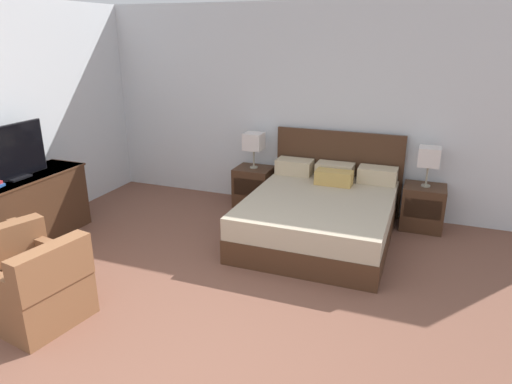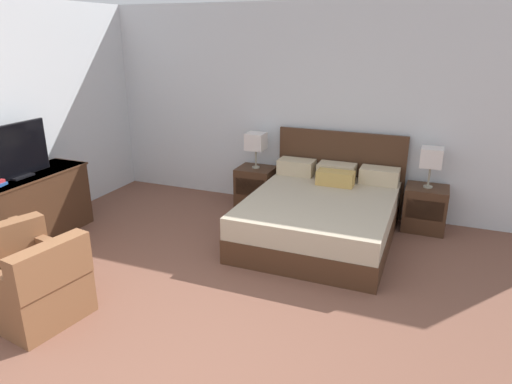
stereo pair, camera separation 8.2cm
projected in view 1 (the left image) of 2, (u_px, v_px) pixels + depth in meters
The scene contains 10 objects.
wall_back at pixel (307, 109), 6.16m from camera, with size 7.12×0.06×2.73m, color silver.
bed at pixel (321, 214), 5.45m from camera, with size 1.71×2.04×1.12m.
nightstand_left at pixel (254, 187), 6.47m from camera, with size 0.50×0.44×0.55m.
nightstand_right at pixel (423, 207), 5.70m from camera, with size 0.50×0.44×0.55m.
table_lamp_left at pixel (254, 142), 6.25m from camera, with size 0.25×0.25×0.49m.
table_lamp_right at pixel (429, 157), 5.49m from camera, with size 0.25×0.25×0.49m.
dresser at pixel (30, 208), 5.31m from camera, with size 0.54×1.41×0.80m.
tv at pixel (13, 153), 5.00m from camera, with size 0.18×0.84×0.61m.
armchair_by_window at pixel (0, 266), 4.24m from camera, with size 0.87×0.87×0.76m.
armchair_companion at pixel (40, 292), 3.83m from camera, with size 0.79×0.78×0.76m.
Camera 1 is at (1.57, -2.10, 2.34)m, focal length 32.00 mm.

